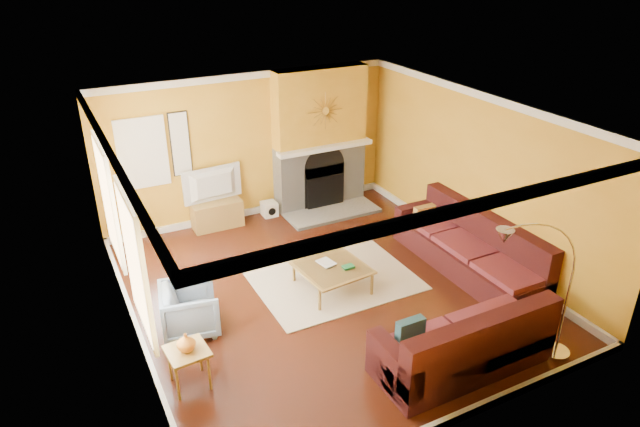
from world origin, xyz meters
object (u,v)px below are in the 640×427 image
coffee_table (332,277)px  arc_lamp (536,297)px  sectional_sofa (426,273)px  media_console (217,214)px  armchair (190,309)px  side_table (189,367)px

coffee_table → arc_lamp: bearing=-64.6°
coffee_table → sectional_sofa: bearing=-39.6°
coffee_table → media_console: size_ratio=1.06×
coffee_table → armchair: (-2.17, -0.04, 0.15)m
side_table → media_console: bearing=67.6°
sectional_sofa → coffee_table: (-1.06, 0.88, -0.26)m
sectional_sofa → media_console: (-1.96, 3.65, -0.20)m
media_console → side_table: 4.14m
side_table → arc_lamp: arc_lamp is taller
sectional_sofa → side_table: (-3.53, -0.18, -0.20)m
armchair → sectional_sofa: bearing=-94.1°
sectional_sofa → coffee_table: 1.40m
coffee_table → media_console: (-0.90, 2.77, 0.06)m
armchair → arc_lamp: bearing=-116.8°
sectional_sofa → media_console: 4.15m
sectional_sofa → arc_lamp: 1.86m
coffee_table → armchair: 2.18m
side_table → arc_lamp: size_ratio=0.25×
media_console → side_table: (-1.58, -3.83, 0.01)m
armchair → side_table: armchair is taller
armchair → side_table: bearing=174.1°
coffee_table → arc_lamp: arc_lamp is taller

